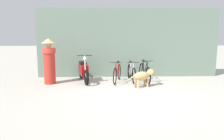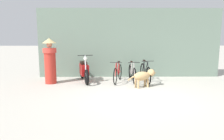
{
  "view_description": "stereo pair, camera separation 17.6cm",
  "coord_description": "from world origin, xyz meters",
  "px_view_note": "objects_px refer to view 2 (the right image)",
  "views": [
    {
      "loc": [
        -1.07,
        -6.34,
        1.92
      ],
      "look_at": [
        -0.8,
        1.31,
        0.65
      ],
      "focal_mm": 35.0,
      "sensor_mm": 36.0,
      "label": 1
    },
    {
      "loc": [
        -0.89,
        -6.34,
        1.92
      ],
      "look_at": [
        -0.8,
        1.31,
        0.65
      ],
      "focal_mm": 35.0,
      "sensor_mm": 36.0,
      "label": 2
    }
  ],
  "objects_px": {
    "bicycle_1": "(132,73)",
    "bicycle_2": "(145,73)",
    "bicycle_0": "(118,73)",
    "person_in_robes": "(50,60)",
    "stray_dog": "(144,76)",
    "motorcycle": "(84,71)"
  },
  "relations": [
    {
      "from": "bicycle_2",
      "to": "stray_dog",
      "type": "relative_size",
      "value": 1.57
    },
    {
      "from": "motorcycle",
      "to": "person_in_robes",
      "type": "bearing_deg",
      "value": -90.94
    },
    {
      "from": "bicycle_1",
      "to": "bicycle_2",
      "type": "bearing_deg",
      "value": 74.56
    },
    {
      "from": "bicycle_2",
      "to": "person_in_robes",
      "type": "distance_m",
      "value": 3.79
    },
    {
      "from": "person_in_robes",
      "to": "bicycle_2",
      "type": "bearing_deg",
      "value": 165.29
    },
    {
      "from": "stray_dog",
      "to": "person_in_robes",
      "type": "xyz_separation_m",
      "value": [
        -3.56,
        0.67,
        0.51
      ]
    },
    {
      "from": "bicycle_0",
      "to": "person_in_robes",
      "type": "height_order",
      "value": "person_in_robes"
    },
    {
      "from": "bicycle_1",
      "to": "bicycle_2",
      "type": "relative_size",
      "value": 0.96
    },
    {
      "from": "motorcycle",
      "to": "person_in_robes",
      "type": "height_order",
      "value": "person_in_robes"
    },
    {
      "from": "stray_dog",
      "to": "bicycle_0",
      "type": "bearing_deg",
      "value": 109.51
    },
    {
      "from": "bicycle_0",
      "to": "person_in_robes",
      "type": "relative_size",
      "value": 0.92
    },
    {
      "from": "bicycle_2",
      "to": "stray_dog",
      "type": "height_order",
      "value": "bicycle_2"
    },
    {
      "from": "bicycle_0",
      "to": "bicycle_1",
      "type": "height_order",
      "value": "bicycle_0"
    },
    {
      "from": "motorcycle",
      "to": "stray_dog",
      "type": "height_order",
      "value": "motorcycle"
    },
    {
      "from": "stray_dog",
      "to": "person_in_robes",
      "type": "bearing_deg",
      "value": 143.05
    },
    {
      "from": "person_in_robes",
      "to": "stray_dog",
      "type": "bearing_deg",
      "value": 151.37
    },
    {
      "from": "bicycle_1",
      "to": "stray_dog",
      "type": "distance_m",
      "value": 1.05
    },
    {
      "from": "bicycle_1",
      "to": "motorcycle",
      "type": "height_order",
      "value": "motorcycle"
    },
    {
      "from": "bicycle_0",
      "to": "bicycle_2",
      "type": "relative_size",
      "value": 0.93
    },
    {
      "from": "bicycle_2",
      "to": "person_in_robes",
      "type": "relative_size",
      "value": 0.99
    },
    {
      "from": "bicycle_0",
      "to": "stray_dog",
      "type": "bearing_deg",
      "value": 58.91
    },
    {
      "from": "bicycle_1",
      "to": "bicycle_0",
      "type": "bearing_deg",
      "value": -84.03
    }
  ]
}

